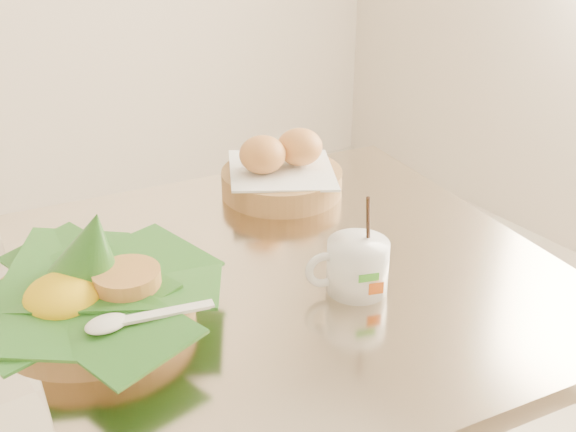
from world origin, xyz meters
TOP-DOWN VIEW (x-y plane):
  - cafe_table at (0.19, 0.01)m, footprint 0.80×0.80m
  - rice_basket at (-0.07, 0.05)m, footprint 0.31×0.31m
  - bread_basket at (0.32, 0.22)m, footprint 0.23×0.23m
  - coffee_mug at (0.23, -0.08)m, footprint 0.11×0.09m

SIDE VIEW (x-z plane):
  - cafe_table at x=0.19m, z-range 0.15..0.90m
  - bread_basket at x=0.32m, z-range 0.73..0.84m
  - coffee_mug at x=0.23m, z-range 0.72..0.86m
  - rice_basket at x=-0.07m, z-range 0.71..0.87m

